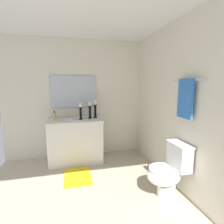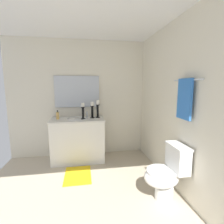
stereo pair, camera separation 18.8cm
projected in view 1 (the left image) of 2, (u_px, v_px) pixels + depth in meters
floor at (82, 201)px, 2.23m from camera, size 3.10×2.86×0.02m
wall_back at (181, 106)px, 2.38m from camera, size 3.10×0.04×2.45m
wall_left at (76, 99)px, 3.53m from camera, size 0.04×2.86×2.45m
vanity_cabinet at (76, 140)px, 3.34m from camera, size 0.58×1.06×0.86m
sink_basin at (75, 121)px, 3.27m from camera, size 0.40×0.40×0.24m
mirror at (74, 92)px, 3.46m from camera, size 0.02×0.92×0.65m
candle_holder_tall at (95, 108)px, 3.39m from camera, size 0.09×0.09×0.36m
candle_holder_short at (90, 110)px, 3.34m from camera, size 0.09×0.09×0.33m
candle_holder_mid at (81, 111)px, 3.22m from camera, size 0.09×0.09×0.32m
soap_bottle at (55, 116)px, 3.18m from camera, size 0.06×0.06×0.18m
toilet at (168, 171)px, 2.25m from camera, size 0.39×0.54×0.75m
towel_bar at (188, 80)px, 2.13m from camera, size 0.58×0.02×0.02m
towel_near_vanity at (185, 99)px, 2.17m from camera, size 0.28×0.03×0.51m
bath_mat at (78, 176)px, 2.80m from camera, size 0.60×0.44×0.02m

